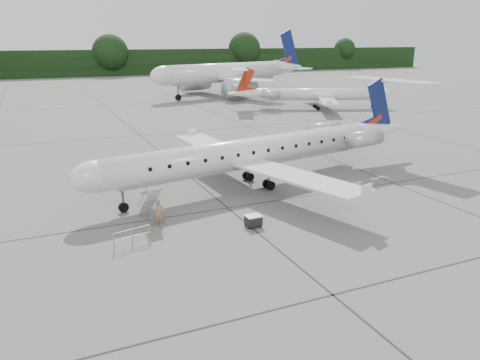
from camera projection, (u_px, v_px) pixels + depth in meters
name	position (u px, v px, depth m)	size (l,w,h in m)	color
ground	(314.00, 214.00, 31.30)	(320.00, 320.00, 0.00)	slate
treeline	(85.00, 63.00, 143.87)	(260.00, 4.00, 8.00)	black
main_regional_jet	(247.00, 139.00, 36.02)	(30.29, 21.81, 7.77)	silver
airstair	(150.00, 202.00, 30.05)	(0.85, 2.30, 2.43)	silver
passenger	(159.00, 213.00, 29.12)	(0.63, 0.42, 1.74)	#916C4F
safety_railing	(132.00, 238.00, 26.42)	(2.20, 0.08, 1.00)	gray
baggage_cart	(253.00, 221.00, 29.12)	(0.93, 0.76, 0.81)	black
bg_narrowbody	(225.00, 63.00, 94.13)	(36.60, 26.35, 13.14)	silver
bg_regional_right	(323.00, 88.00, 77.45)	(25.78, 18.56, 6.76)	silver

